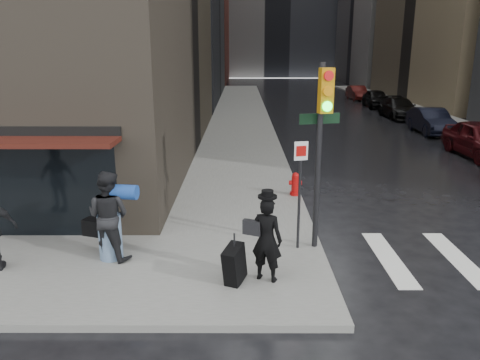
# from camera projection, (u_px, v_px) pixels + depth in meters

# --- Properties ---
(ground) EXTENTS (140.00, 140.00, 0.00)m
(ground) POSITION_uv_depth(u_px,v_px,m) (238.00, 278.00, 9.95)
(ground) COLOR black
(ground) RESTS_ON ground
(sidewalk_left) EXTENTS (4.00, 50.00, 0.15)m
(sidewalk_left) POSITION_uv_depth(u_px,v_px,m) (241.00, 111.00, 35.92)
(sidewalk_left) COLOR slate
(sidewalk_left) RESTS_ON ground
(sidewalk_right) EXTENTS (3.00, 50.00, 0.15)m
(sidewalk_right) POSITION_uv_depth(u_px,v_px,m) (416.00, 111.00, 35.88)
(sidewalk_right) COLOR slate
(sidewalk_right) RESTS_ON ground
(man_overcoat) EXTENTS (1.29, 0.86, 1.94)m
(man_overcoat) POSITION_uv_depth(u_px,v_px,m) (260.00, 243.00, 9.33)
(man_overcoat) COLOR black
(man_overcoat) RESTS_ON ground
(man_jeans) EXTENTS (1.41, 1.10, 2.03)m
(man_jeans) POSITION_uv_depth(u_px,v_px,m) (109.00, 215.00, 10.31)
(man_jeans) COLOR black
(man_jeans) RESTS_ON ground
(traffic_light) EXTENTS (1.05, 0.59, 4.28)m
(traffic_light) POSITION_uv_depth(u_px,v_px,m) (320.00, 133.00, 10.37)
(traffic_light) COLOR black
(traffic_light) RESTS_ON ground
(fire_hydrant) EXTENTS (0.41, 0.33, 0.75)m
(fire_hydrant) POSITION_uv_depth(u_px,v_px,m) (295.00, 185.00, 15.04)
(fire_hydrant) COLOR #AD0A0A
(fire_hydrant) RESTS_ON ground
(parked_car_2) EXTENTS (1.62, 4.41, 1.44)m
(parked_car_2) POSITION_uv_depth(u_px,v_px,m) (431.00, 121.00, 26.85)
(parked_car_2) COLOR black
(parked_car_2) RESTS_ON ground
(parked_car_3) EXTENTS (1.97, 4.84, 1.40)m
(parked_car_3) POSITION_uv_depth(u_px,v_px,m) (399.00, 108.00, 32.83)
(parked_car_3) COLOR black
(parked_car_3) RESTS_ON ground
(parked_car_4) EXTENTS (1.96, 4.40, 1.47)m
(parked_car_4) POSITION_uv_depth(u_px,v_px,m) (376.00, 99.00, 38.80)
(parked_car_4) COLOR black
(parked_car_4) RESTS_ON ground
(parked_car_5) EXTENTS (1.51, 4.05, 1.32)m
(parked_car_5) POSITION_uv_depth(u_px,v_px,m) (357.00, 93.00, 44.80)
(parked_car_5) COLOR #3D0E0C
(parked_car_5) RESTS_ON ground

